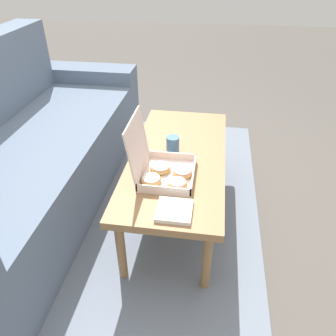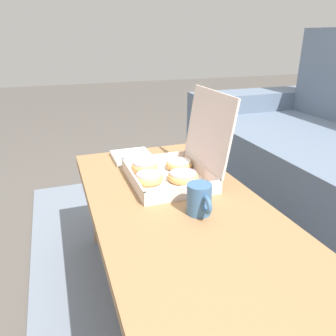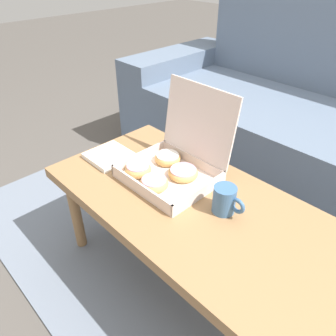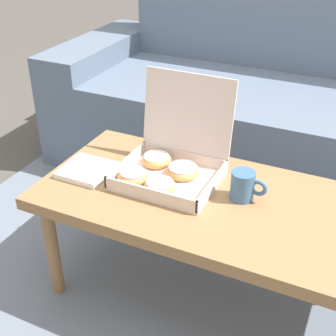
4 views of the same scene
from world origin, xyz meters
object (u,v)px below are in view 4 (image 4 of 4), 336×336
at_px(coffee_mug, 244,186).
at_px(coffee_table, 224,212).
at_px(couch, 291,114).
at_px(pastry_box, 167,163).

bearing_deg(coffee_mug, coffee_table, -142.99).
bearing_deg(coffee_table, coffee_mug, 37.01).
bearing_deg(coffee_mug, couch, 92.80).
distance_m(couch, coffee_mug, 0.94).
height_order(coffee_table, pastry_box, pastry_box).
xyz_separation_m(coffee_table, coffee_mug, (0.05, 0.03, 0.09)).
relative_size(couch, coffee_mug, 20.29).
distance_m(pastry_box, coffee_mug, 0.26).
height_order(couch, coffee_mug, couch).
xyz_separation_m(couch, coffee_mug, (0.05, -0.93, 0.15)).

